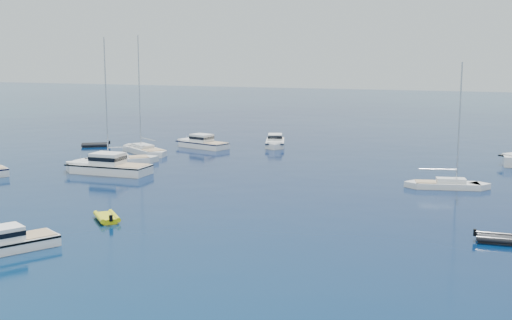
{
  "coord_description": "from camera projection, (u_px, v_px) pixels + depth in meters",
  "views": [
    {
      "loc": [
        23.46,
        -32.43,
        11.99
      ],
      "look_at": [
        -0.05,
        24.08,
        2.2
      ],
      "focal_mm": 45.91,
      "sensor_mm": 36.0,
      "label": 1
    }
  ],
  "objects": [
    {
      "name": "ground",
      "position": [
        107.0,
        252.0,
        40.36
      ],
      "size": [
        400.0,
        400.0,
        0.0
      ],
      "primitive_type": "plane",
      "color": "#072D4B",
      "rests_on": "ground"
    },
    {
      "name": "motor_cruiser_near",
      "position": [
        1.0,
        252.0,
        40.42
      ],
      "size": [
        5.55,
        7.81,
        1.99
      ],
      "primitive_type": null,
      "rotation": [
        0.0,
        0.0,
        2.67
      ],
      "color": "white",
      "rests_on": "ground"
    },
    {
      "name": "motor_cruiser_centre",
      "position": [
        106.0,
        173.0,
        67.44
      ],
      "size": [
        10.45,
        3.64,
        2.71
      ],
      "primitive_type": null,
      "rotation": [
        0.0,
        0.0,
        1.62
      ],
      "color": "white",
      "rests_on": "ground"
    },
    {
      "name": "motor_cruiser_far_l",
      "position": [
        201.0,
        147.0,
        86.24
      ],
      "size": [
        9.12,
        5.0,
        2.29
      ],
      "primitive_type": null,
      "rotation": [
        0.0,
        0.0,
        1.29
      ],
      "color": "white",
      "rests_on": "ground"
    },
    {
      "name": "motor_cruiser_horizon",
      "position": [
        275.0,
        146.0,
        87.52
      ],
      "size": [
        4.98,
        8.34,
        2.1
      ],
      "primitive_type": null,
      "rotation": [
        0.0,
        0.0,
        3.48
      ],
      "color": "white",
      "rests_on": "ground"
    },
    {
      "name": "sailboat_mid_l",
      "position": [
        117.0,
        164.0,
        73.36
      ],
      "size": [
        9.0,
        8.56,
        14.5
      ],
      "primitive_type": null,
      "rotation": [
        0.0,
        0.0,
        2.31
      ],
      "color": "white",
      "rests_on": "ground"
    },
    {
      "name": "sailboat_centre",
      "position": [
        447.0,
        188.0,
        59.81
      ],
      "size": [
        8.34,
        4.05,
        11.86
      ],
      "primitive_type": null,
      "rotation": [
        0.0,
        0.0,
        4.97
      ],
      "color": "silver",
      "rests_on": "ground"
    },
    {
      "name": "sailboat_far_l",
      "position": [
        145.0,
        153.0,
        81.28
      ],
      "size": [
        10.02,
        7.77,
        15.01
      ],
      "primitive_type": null,
      "rotation": [
        0.0,
        0.0,
        1.0
      ],
      "color": "silver",
      "rests_on": "ground"
    },
    {
      "name": "tender_yellow",
      "position": [
        107.0,
        220.0,
        48.13
      ],
      "size": [
        3.45,
        3.41,
        0.95
      ],
      "primitive_type": null,
      "rotation": [
        0.0,
        0.0,
        0.81
      ],
      "color": "#D4D40C",
      "rests_on": "ground"
    },
    {
      "name": "tender_grey_near",
      "position": [
        503.0,
        242.0,
        42.43
      ],
      "size": [
        3.72,
        2.25,
        0.95
      ],
      "primitive_type": null,
      "rotation": [
        0.0,
        0.0,
        4.79
      ],
      "color": "black",
      "rests_on": "ground"
    },
    {
      "name": "tender_grey_far",
      "position": [
        95.0,
        147.0,
        87.18
      ],
      "size": [
        4.24,
        3.79,
        0.95
      ],
      "primitive_type": null,
      "rotation": [
        0.0,
        0.0,
        2.16
      ],
      "color": "black",
      "rests_on": "ground"
    }
  ]
}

